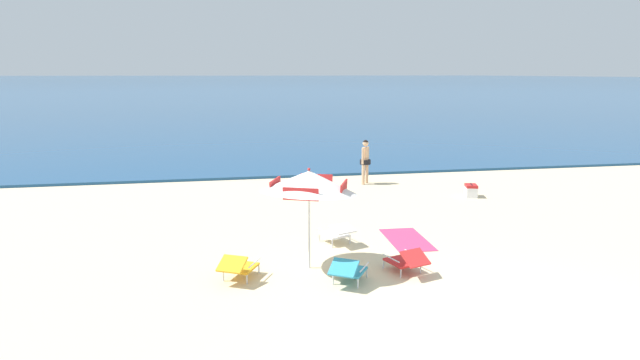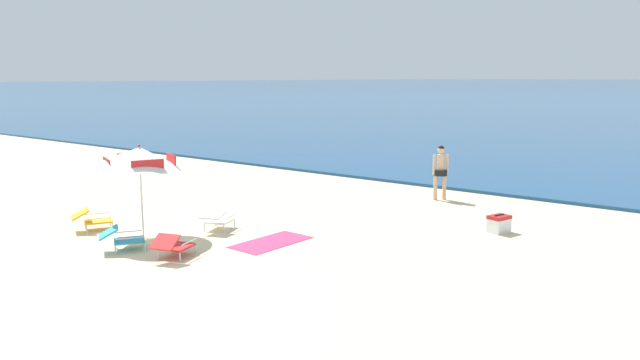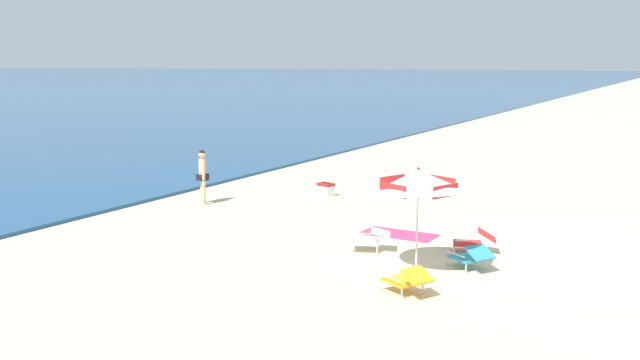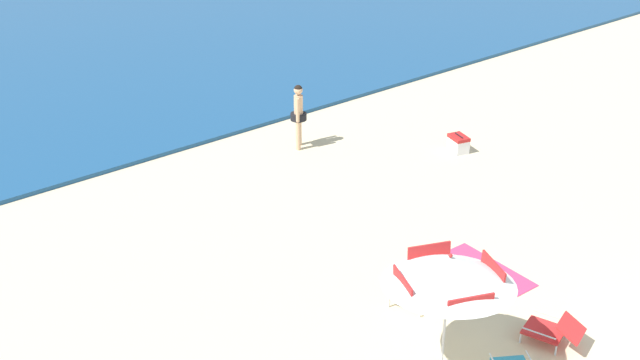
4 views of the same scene
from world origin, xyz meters
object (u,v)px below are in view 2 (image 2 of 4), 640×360
Objects in this scene: lounge_chair_under_umbrella at (122,238)px; lounge_chair_spare_folded at (173,245)px; person_standing_near_shore at (440,169)px; beach_towel at (271,242)px; lounge_chair_beside_umbrella at (92,219)px; cooler_box at (499,224)px; beach_umbrella_striped_main at (140,157)px; lounge_chair_facing_sea at (217,219)px.

lounge_chair_spare_folded reaches higher than lounge_chair_under_umbrella.
beach_towel is at bearing -96.57° from person_standing_near_shore.
beach_towel is at bearing 23.58° from lounge_chair_beside_umbrella.
lounge_chair_beside_umbrella is at bearing -120.23° from person_standing_near_shore.
cooler_box is (4.30, 5.90, -0.07)m from lounge_chair_spare_folded.
beach_umbrella_striped_main is at bearing -113.04° from person_standing_near_shore.
lounge_chair_beside_umbrella is at bearing 164.27° from lounge_chair_under_umbrella.
beach_umbrella_striped_main reaches higher than cooler_box.
lounge_chair_spare_folded is 0.64× the size of person_standing_near_shore.
beach_umbrella_striped_main is 2.68× the size of lounge_chair_beside_umbrella.
beach_umbrella_striped_main is 2.79× the size of lounge_chair_facing_sea.
cooler_box is 0.32× the size of beach_towel.
lounge_chair_beside_umbrella is 9.44m from cooler_box.
lounge_chair_beside_umbrella is at bearing 175.16° from lounge_chair_spare_folded.
lounge_chair_spare_folded is at bearing -19.20° from beach_umbrella_striped_main.
beach_towel is at bearing -132.57° from cooler_box.
person_standing_near_shore is at bearing 66.96° from beach_umbrella_striped_main.
lounge_chair_beside_umbrella is (-1.44, -0.36, -1.52)m from beach_umbrella_striped_main.
lounge_chair_beside_umbrella is 1.04× the size of lounge_chair_facing_sea.
lounge_chair_under_umbrella reaches higher than lounge_chair_facing_sea.
beach_towel is at bearing 69.83° from lounge_chair_spare_folded.
lounge_chair_under_umbrella is at bearing -58.09° from beach_umbrella_striped_main.
person_standing_near_shore is at bearing 83.43° from beach_towel.
lounge_chair_beside_umbrella is 0.57× the size of beach_towel.
cooler_box is (2.81, -2.58, -0.72)m from person_standing_near_shore.
person_standing_near_shore is at bearing 80.03° from lounge_chair_spare_folded.
lounge_chair_under_umbrella is at bearing -166.96° from lounge_chair_spare_folded.
lounge_chair_spare_folded is at bearing -110.17° from beach_towel.
lounge_chair_under_umbrella is 1.01× the size of lounge_chair_spare_folded.
lounge_chair_spare_folded is at bearing -126.06° from cooler_box.
lounge_chair_facing_sea is 2.25m from lounge_chair_spare_folded.
person_standing_near_shore reaches higher than lounge_chair_under_umbrella.
person_standing_near_shore is (2.44, 6.44, 0.64)m from lounge_chair_facing_sea.
lounge_chair_under_umbrella is 1.80× the size of cooler_box.
person_standing_near_shore is 2.78× the size of cooler_box.
cooler_box reaches higher than beach_towel.
person_standing_near_shore is (1.49, 8.48, 0.65)m from lounge_chair_spare_folded.
beach_umbrella_striped_main reaches higher than lounge_chair_under_umbrella.
cooler_box is at bearing -42.57° from person_standing_near_shore.
lounge_chair_spare_folded is at bearing -99.97° from person_standing_near_shore.
cooler_box is (5.56, 6.19, -0.07)m from lounge_chair_under_umbrella.
beach_towel is at bearing 28.34° from beach_umbrella_striped_main.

